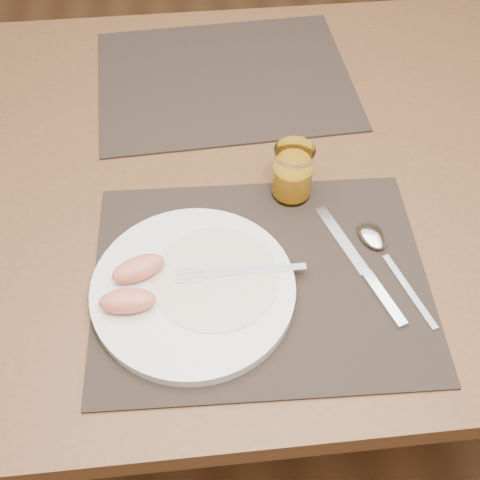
% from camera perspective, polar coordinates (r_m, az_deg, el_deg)
% --- Properties ---
extents(ground, '(5.00, 5.00, 0.00)m').
position_cam_1_polar(ground, '(1.58, 0.29, -12.60)').
color(ground, '#54331C').
rests_on(ground, ground).
extents(table, '(1.40, 0.90, 0.75)m').
position_cam_1_polar(table, '(1.02, 0.44, 3.77)').
color(table, brown).
rests_on(table, ground).
extents(placemat_near, '(0.46, 0.37, 0.00)m').
position_cam_1_polar(placemat_near, '(0.82, 1.97, -3.69)').
color(placemat_near, '#2D231C').
rests_on(placemat_near, table).
extents(placemat_far, '(0.47, 0.37, 0.00)m').
position_cam_1_polar(placemat_far, '(1.12, -1.48, 15.00)').
color(placemat_far, '#2D231C').
rests_on(placemat_far, table).
extents(plate, '(0.27, 0.27, 0.02)m').
position_cam_1_polar(plate, '(0.80, -4.46, -4.67)').
color(plate, white).
rests_on(plate, placemat_near).
extents(plate_dressing, '(0.17, 0.17, 0.00)m').
position_cam_1_polar(plate_dressing, '(0.80, -2.38, -3.56)').
color(plate_dressing, white).
rests_on(plate_dressing, plate).
extents(fork, '(0.17, 0.02, 0.00)m').
position_cam_1_polar(fork, '(0.80, -1.03, -3.10)').
color(fork, silver).
rests_on(fork, plate).
extents(knife, '(0.08, 0.21, 0.01)m').
position_cam_1_polar(knife, '(0.83, 11.84, -3.09)').
color(knife, silver).
rests_on(knife, placemat_near).
extents(spoon, '(0.07, 0.19, 0.01)m').
position_cam_1_polar(spoon, '(0.87, 12.90, -0.24)').
color(spoon, silver).
rests_on(spoon, placemat_near).
extents(juice_glass, '(0.06, 0.06, 0.09)m').
position_cam_1_polar(juice_glass, '(0.89, 5.01, 6.20)').
color(juice_glass, white).
rests_on(juice_glass, placemat_near).
extents(grapefruit_wedges, '(0.09, 0.10, 0.03)m').
position_cam_1_polar(grapefruit_wedges, '(0.78, -10.11, -4.17)').
color(grapefruit_wedges, '#E1785C').
rests_on(grapefruit_wedges, plate).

